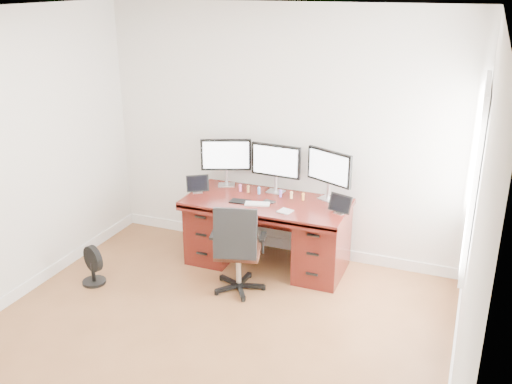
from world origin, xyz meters
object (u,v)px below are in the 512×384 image
at_px(desk, 267,230).
at_px(office_chair, 238,263).
at_px(monitor_center, 276,162).
at_px(keyboard, 257,204).
at_px(floor_fan, 93,266).

xyz_separation_m(desk, office_chair, (-0.07, -0.64, -0.09)).
height_order(office_chair, monitor_center, monitor_center).
relative_size(desk, office_chair, 1.82).
bearing_deg(desk, keyboard, -106.41).
distance_m(office_chair, monitor_center, 1.18).
height_order(desk, office_chair, office_chair).
xyz_separation_m(desk, monitor_center, (-0.00, 0.24, 0.68)).
xyz_separation_m(office_chair, keyboard, (0.02, 0.47, 0.45)).
relative_size(desk, monitor_center, 3.08).
bearing_deg(floor_fan, monitor_center, 63.07).
xyz_separation_m(office_chair, floor_fan, (-1.42, -0.40, -0.11)).
distance_m(floor_fan, monitor_center, 2.16).
distance_m(monitor_center, keyboard, 0.53).
xyz_separation_m(desk, keyboard, (-0.05, -0.17, 0.36)).
distance_m(office_chair, floor_fan, 1.48).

